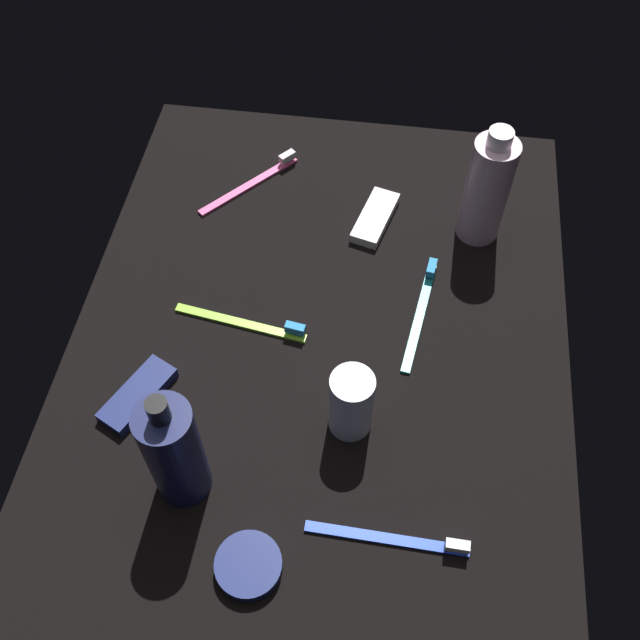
% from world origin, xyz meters
% --- Properties ---
extents(ground_plane, '(0.84, 0.64, 0.01)m').
position_xyz_m(ground_plane, '(0.00, 0.00, -0.01)').
color(ground_plane, black).
extents(lotion_bottle, '(0.06, 0.06, 0.19)m').
position_xyz_m(lotion_bottle, '(0.22, -0.12, 0.08)').
color(lotion_bottle, '#181E4B').
rests_on(lotion_bottle, ground_plane).
extents(bodywash_bottle, '(0.06, 0.06, 0.18)m').
position_xyz_m(bodywash_bottle, '(-0.21, 0.20, 0.08)').
color(bodywash_bottle, silver).
rests_on(bodywash_bottle, ground_plane).
extents(deodorant_stick, '(0.05, 0.05, 0.10)m').
position_xyz_m(deodorant_stick, '(0.12, 0.05, 0.05)').
color(deodorant_stick, silver).
rests_on(deodorant_stick, ground_plane).
extents(toothbrush_pink, '(0.14, 0.13, 0.02)m').
position_xyz_m(toothbrush_pink, '(-0.26, -0.14, 0.01)').
color(toothbrush_pink, '#E55999').
rests_on(toothbrush_pink, ground_plane).
extents(toothbrush_teal, '(0.18, 0.04, 0.02)m').
position_xyz_m(toothbrush_teal, '(-0.05, 0.13, 0.01)').
color(toothbrush_teal, teal).
rests_on(toothbrush_teal, ground_plane).
extents(toothbrush_lime, '(0.04, 0.18, 0.02)m').
position_xyz_m(toothbrush_lime, '(-0.00, -0.09, 0.01)').
color(toothbrush_lime, '#8CD133').
rests_on(toothbrush_lime, ground_plane).
extents(toothbrush_blue, '(0.02, 0.18, 0.02)m').
position_xyz_m(toothbrush_blue, '(0.26, 0.12, 0.01)').
color(toothbrush_blue, blue).
rests_on(toothbrush_blue, ground_plane).
extents(snack_bar_white, '(0.11, 0.07, 0.01)m').
position_xyz_m(snack_bar_white, '(-0.21, 0.05, 0.01)').
color(snack_bar_white, white).
rests_on(snack_bar_white, ground_plane).
extents(snack_bar_navy, '(0.11, 0.08, 0.01)m').
position_xyz_m(snack_bar_navy, '(0.13, -0.21, 0.01)').
color(snack_bar_navy, navy).
rests_on(snack_bar_navy, ground_plane).
extents(cream_tin_left, '(0.07, 0.07, 0.02)m').
position_xyz_m(cream_tin_left, '(0.31, -0.03, 0.01)').
color(cream_tin_left, navy).
rests_on(cream_tin_left, ground_plane).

